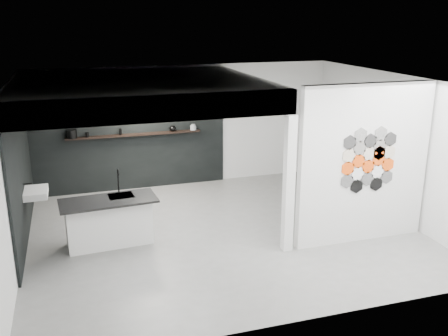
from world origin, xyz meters
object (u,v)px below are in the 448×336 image
partition_panel (364,164)px  wall_basin (36,193)px  glass_bowl (193,128)px  bottle_dark (121,132)px  kitchen_island (109,221)px  glass_vase (193,127)px  utensil_cup (87,135)px  stockpot (72,134)px  kettle (173,128)px

partition_panel → wall_basin: bearing=161.8°
glass_bowl → bottle_dark: 1.66m
kitchen_island → glass_vase: (2.20, 2.76, 0.94)m
bottle_dark → utensil_cup: size_ratio=1.43×
kitchen_island → bottle_dark: (0.54, 2.76, 0.95)m
utensil_cup → wall_basin: bearing=-116.1°
stockpot → kettle: stockpot is taller
stockpot → glass_bowl: size_ratio=1.58×
glass_vase → partition_panel: bearing=-61.8°
kitchen_island → glass_bowl: glass_bowl is taller
kettle → glass_bowl: kettle is taller
partition_panel → kitchen_island: partition_panel is taller
glass_bowl → glass_vase: size_ratio=1.07×
stockpot → kettle: (2.22, 0.00, -0.03)m
stockpot → bottle_dark: bearing=0.0°
stockpot → glass_vase: stockpot is taller
wall_basin → utensil_cup: (1.01, 2.07, 0.52)m
wall_basin → stockpot: 2.25m
partition_panel → glass_bowl: size_ratio=19.73×
glass_vase → glass_bowl: bearing=0.0°
partition_panel → bottle_dark: bearing=134.0°
glass_vase → wall_basin: bearing=-148.7°
partition_panel → wall_basin: size_ratio=4.67×
kettle → glass_vase: 0.48m
kettle → wall_basin: bearing=-140.8°
wall_basin → utensil_cup: bearing=63.9°
glass_bowl → bottle_dark: bottle_dark is taller
kitchen_island → bottle_dark: bottle_dark is taller
partition_panel → utensil_cup: partition_panel is taller
kettle → glass_vase: size_ratio=1.18×
wall_basin → glass_bowl: 4.00m
partition_panel → stockpot: (-4.78, 3.87, 0.01)m
kitchen_island → kettle: 3.38m
stockpot → bottle_dark: (1.04, 0.00, -0.02)m
kitchen_island → glass_vase: bearing=47.4°
kettle → utensil_cup: size_ratio=1.57×
glass_vase → kettle: bearing=180.0°
kitchen_island → bottle_dark: bearing=74.9°
wall_basin → stockpot: (0.69, 2.07, 0.56)m
stockpot → kettle: size_ratio=1.43×
wall_basin → kettle: (2.91, 2.07, 0.54)m
partition_panel → stockpot: size_ratio=12.46×
stockpot → utensil_cup: 0.33m
glass_bowl → utensil_cup: (-2.38, 0.00, -0.00)m
wall_basin → kitchen_island: 1.43m
glass_bowl → utensil_cup: bearing=180.0°
kitchen_island → utensil_cup: 2.92m
utensil_cup → glass_bowl: bearing=0.0°
wall_basin → kettle: 3.61m
bottle_dark → utensil_cup: bearing=180.0°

